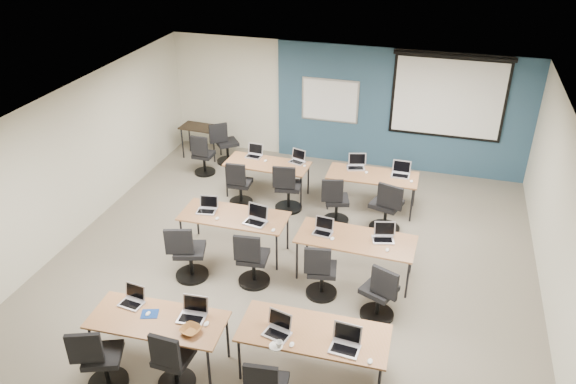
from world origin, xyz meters
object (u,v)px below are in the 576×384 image
(laptop_4, at_px, (207,207))
(laptop_0, at_px, (133,299))
(task_chair_6, at_px, (321,275))
(task_chair_9, at_px, (287,191))
(projector_screen, at_px, (449,92))
(laptop_8, at_px, (254,153))
(laptop_6, at_px, (323,229))
(training_table_mid_right, at_px, (356,241))
(training_table_mid_left, at_px, (234,218))
(training_table_back_right, at_px, (373,177))
(task_chair_11, at_px, (386,211))
(spare_chair_b, at_px, (203,158))
(training_table_front_left, at_px, (158,322))
(laptop_11, at_px, (401,172))
(laptop_9, at_px, (298,159))
(laptop_2, at_px, (278,328))
(spare_chair_a, at_px, (225,146))
(laptop_7, at_px, (384,235))
(task_chair_8, at_px, (239,187))
(training_table_front_right, at_px, (314,335))
(task_chair_5, at_px, (252,263))
(task_chair_4, at_px, (188,257))
(training_table_back_left, at_px, (267,165))
(whiteboard, at_px, (330,101))
(task_chair_7, at_px, (380,296))
(laptop_1, at_px, (193,313))
(task_chair_10, at_px, (335,204))
(task_chair_0, at_px, (100,363))
(task_chair_1, at_px, (173,364))
(utility_table, at_px, (201,131))
(laptop_5, at_px, (256,218))

(laptop_4, bearing_deg, laptop_0, -98.25)
(task_chair_6, relative_size, task_chair_9, 0.96)
(projector_screen, bearing_deg, laptop_8, -154.82)
(laptop_6, bearing_deg, training_table_mid_right, 2.64)
(laptop_0, bearing_deg, training_table_mid_left, 86.28)
(training_table_back_right, xyz_separation_m, task_chair_11, (0.39, -0.78, -0.25))
(laptop_8, distance_m, spare_chair_b, 1.38)
(training_table_back_right, bearing_deg, task_chair_11, -64.35)
(training_table_front_left, distance_m, laptop_11, 5.62)
(training_table_mid_left, height_order, laptop_9, laptop_9)
(projector_screen, height_order, laptop_2, projector_screen)
(spare_chair_a, bearing_deg, laptop_6, -86.37)
(laptop_7, distance_m, task_chair_11, 1.43)
(task_chair_8, height_order, task_chair_11, task_chair_11)
(training_table_back_right, bearing_deg, training_table_front_right, -91.62)
(task_chair_5, bearing_deg, task_chair_4, -178.45)
(training_table_back_left, distance_m, laptop_6, 2.73)
(training_table_front_right, xyz_separation_m, task_chair_4, (-2.43, 1.44, -0.27))
(task_chair_5, xyz_separation_m, laptop_8, (-1.04, 3.12, 0.38))
(whiteboard, height_order, task_chair_11, whiteboard)
(whiteboard, distance_m, training_table_mid_left, 4.22)
(laptop_6, bearing_deg, task_chair_6, -73.22)
(spare_chair_a, bearing_deg, training_table_mid_right, -81.97)
(task_chair_7, height_order, task_chair_8, task_chair_7)
(laptop_1, xyz_separation_m, task_chair_11, (2.02, 3.90, -0.36))
(training_table_mid_right, bearing_deg, task_chair_10, 114.69)
(task_chair_0, bearing_deg, laptop_8, 67.78)
(task_chair_9, relative_size, task_chair_11, 0.97)
(whiteboard, distance_m, task_chair_6, 5.06)
(laptop_4, height_order, spare_chair_b, laptop_4)
(laptop_0, relative_size, task_chair_8, 0.32)
(task_chair_4, xyz_separation_m, spare_chair_b, (-1.29, 3.52, -0.03))
(task_chair_0, height_order, laptop_2, task_chair_0)
(task_chair_1, xyz_separation_m, task_chair_6, (1.36, 2.29, 0.00))
(laptop_4, height_order, task_chair_7, task_chair_7)
(laptop_4, xyz_separation_m, utility_table, (-1.66, 3.42, -0.14))
(training_table_front_left, xyz_separation_m, spare_chair_b, (-1.72, 5.29, -0.29))
(task_chair_4, bearing_deg, task_chair_6, -13.17)
(task_chair_9, height_order, utility_table, task_chair_9)
(training_table_mid_right, relative_size, task_chair_1, 1.93)
(training_table_mid_right, relative_size, laptop_9, 6.14)
(training_table_back_left, relative_size, task_chair_8, 1.76)
(training_table_mid_right, bearing_deg, task_chair_8, 149.14)
(task_chair_7, relative_size, laptop_8, 3.10)
(training_table_mid_right, xyz_separation_m, laptop_0, (-2.60, -2.37, 0.10))
(training_table_mid_left, height_order, laptop_11, laptop_11)
(laptop_4, height_order, laptop_6, laptop_4)
(training_table_mid_right, xyz_separation_m, laptop_2, (-0.56, -2.37, 0.10))
(laptop_5, relative_size, laptop_8, 1.13)
(projector_screen, height_order, laptop_7, projector_screen)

